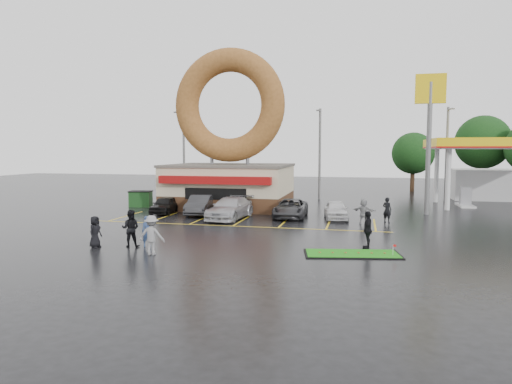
% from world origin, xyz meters
% --- Properties ---
extents(ground, '(120.00, 120.00, 0.00)m').
position_xyz_m(ground, '(0.00, 0.00, 0.00)').
color(ground, black).
rests_on(ground, ground).
extents(donut_shop, '(10.20, 8.70, 13.50)m').
position_xyz_m(donut_shop, '(-3.00, 12.97, 4.46)').
color(donut_shop, '#472B19').
rests_on(donut_shop, ground).
extents(gas_station, '(12.30, 13.65, 5.90)m').
position_xyz_m(gas_station, '(20.00, 20.94, 3.70)').
color(gas_station, silver).
rests_on(gas_station, ground).
extents(shell_sign, '(2.20, 0.36, 10.60)m').
position_xyz_m(shell_sign, '(13.00, 12.00, 7.38)').
color(shell_sign, slate).
rests_on(shell_sign, ground).
extents(streetlight_left, '(0.40, 2.21, 9.00)m').
position_xyz_m(streetlight_left, '(-10.00, 19.92, 4.78)').
color(streetlight_left, slate).
rests_on(streetlight_left, ground).
extents(streetlight_mid, '(0.40, 2.21, 9.00)m').
position_xyz_m(streetlight_mid, '(4.00, 20.92, 4.78)').
color(streetlight_mid, slate).
rests_on(streetlight_mid, ground).
extents(streetlight_right, '(0.40, 2.21, 9.00)m').
position_xyz_m(streetlight_right, '(16.00, 21.92, 4.78)').
color(streetlight_right, slate).
rests_on(streetlight_right, ground).
extents(tree_far_c, '(6.30, 6.30, 9.00)m').
position_xyz_m(tree_far_c, '(22.00, 34.00, 5.84)').
color(tree_far_c, '#332114').
rests_on(tree_far_c, ground).
extents(tree_far_d, '(4.90, 4.90, 7.00)m').
position_xyz_m(tree_far_d, '(14.00, 32.00, 4.53)').
color(tree_far_d, '#332114').
rests_on(tree_far_d, ground).
extents(car_black, '(1.97, 4.00, 1.31)m').
position_xyz_m(car_black, '(-6.82, 8.00, 0.66)').
color(car_black, black).
rests_on(car_black, ground).
extents(car_dgrey, '(2.10, 4.67, 1.49)m').
position_xyz_m(car_dgrey, '(-3.87, 8.00, 0.74)').
color(car_dgrey, '#29292B').
rests_on(car_dgrey, ground).
extents(car_silver, '(2.70, 5.52, 1.54)m').
position_xyz_m(car_silver, '(-1.04, 6.37, 0.77)').
color(car_silver, '#ACADB1').
rests_on(car_silver, ground).
extents(car_grey, '(2.39, 4.92, 1.35)m').
position_xyz_m(car_grey, '(3.08, 8.00, 0.67)').
color(car_grey, '#323235').
rests_on(car_grey, ground).
extents(car_white, '(2.08, 4.06, 1.32)m').
position_xyz_m(car_white, '(6.36, 8.00, 0.66)').
color(car_white, silver).
rests_on(car_white, ground).
extents(person_blue, '(0.68, 0.64, 1.56)m').
position_xyz_m(person_blue, '(-2.54, -3.59, 0.78)').
color(person_blue, navy).
rests_on(person_blue, ground).
extents(person_blackjkt, '(1.05, 0.90, 1.89)m').
position_xyz_m(person_blackjkt, '(-3.30, -3.90, 0.95)').
color(person_blackjkt, black).
rests_on(person_blackjkt, ground).
extents(person_hoodie, '(1.28, 0.84, 1.86)m').
position_xyz_m(person_hoodie, '(-1.48, -5.28, 0.93)').
color(person_hoodie, gray).
rests_on(person_hoodie, ground).
extents(person_bystander, '(0.57, 0.82, 1.60)m').
position_xyz_m(person_bystander, '(-4.98, -4.45, 0.80)').
color(person_bystander, black).
rests_on(person_bystander, ground).
extents(person_cameraman, '(0.54, 1.14, 1.90)m').
position_xyz_m(person_cameraman, '(8.43, -1.65, 0.95)').
color(person_cameraman, black).
rests_on(person_cameraman, ground).
extents(person_walker_near, '(1.64, 1.03, 1.69)m').
position_xyz_m(person_walker_near, '(8.27, 6.17, 0.85)').
color(person_walker_near, '#949597').
rests_on(person_walker_near, ground).
extents(person_walker_far, '(0.75, 0.68, 1.73)m').
position_xyz_m(person_walker_far, '(9.82, 7.13, 0.86)').
color(person_walker_far, black).
rests_on(person_walker_far, ground).
extents(dumpster, '(1.99, 1.51, 1.30)m').
position_xyz_m(dumpster, '(-10.64, 11.48, 0.65)').
color(dumpster, '#1B471C').
rests_on(dumpster, ground).
extents(putting_green, '(4.73, 2.69, 0.56)m').
position_xyz_m(putting_green, '(7.71, -3.13, 0.04)').
color(putting_green, black).
rests_on(putting_green, ground).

